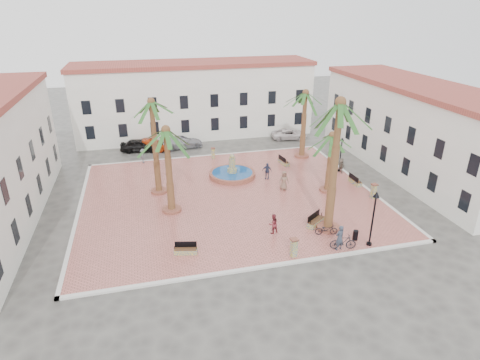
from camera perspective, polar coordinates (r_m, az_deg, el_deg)
The scene contains 36 objects.
ground at distance 36.57m, azimuth -1.52°, elevation -2.45°, with size 120.00×120.00×0.00m, color #56544F.
plaza at distance 36.53m, azimuth -1.52°, elevation -2.34°, with size 26.00×22.00×0.15m, color #C66A60.
kerb_n at distance 46.48m, azimuth -4.52°, elevation 3.46°, with size 26.30×0.30×0.16m, color silver.
kerb_s at distance 27.40m, azimuth 3.67°, elevation -12.19°, with size 26.30×0.30×0.16m, color silver.
kerb_e at distance 41.08m, azimuth 16.46°, elevation -0.30°, with size 0.30×22.30×0.16m, color silver.
kerb_w at distance 36.33m, azimuth -22.01°, elevation -4.37°, with size 0.30×22.30×0.16m, color silver.
building_north at distance 53.73m, azimuth -6.38°, elevation 11.38°, with size 30.40×7.40×9.50m.
building_east at distance 45.01m, azimuth 23.65°, elevation 6.78°, with size 7.40×26.40×9.00m.
fountain at distance 40.44m, azimuth -1.11°, elevation 0.96°, with size 4.65×4.65×2.40m.
palm_nw at distance 35.42m, azimuth -12.42°, elevation 9.48°, with size 4.87×4.87×8.79m.
palm_sw at distance 31.98m, azimuth -10.40°, elevation 5.61°, with size 5.23×5.23×7.45m.
palm_s at distance 28.69m, azimuth 13.91°, elevation 8.73°, with size 5.71×5.71×10.30m.
palm_e at distance 36.58m, azimuth 12.91°, elevation 5.19°, with size 4.69×4.69×5.77m.
palm_ne at distance 44.62m, azimuth 9.26°, elevation 11.12°, with size 5.24×5.24×7.68m.
bench_s at distance 28.60m, azimuth -7.73°, elevation -9.91°, with size 1.69×0.84×0.85m.
bench_se at distance 32.28m, azimuth 10.69°, elevation -5.84°, with size 1.82×1.53×0.97m.
bench_e at distance 40.33m, azimuth 16.03°, elevation -0.18°, with size 0.61×1.76×0.92m.
bench_ne at distance 43.83m, azimuth 6.23°, elevation 2.57°, with size 0.78×1.78×0.91m.
lamppost_s at distance 29.45m, azimuth 18.55°, elevation -3.99°, with size 0.46×0.46×4.27m.
lamppost_e at distance 42.24m, azimuth 14.21°, elevation 4.36°, with size 0.40×0.40×3.67m.
bollard_se at distance 28.06m, azimuth 7.67°, elevation -9.46°, with size 0.55×0.55×1.39m.
bollard_n at distance 45.21m, azimuth -3.84°, elevation 3.87°, with size 0.48×0.48×1.26m.
bollard_e at distance 37.67m, azimuth 18.49°, elevation -1.47°, with size 0.55×0.55×1.39m.
litter_bin at distance 30.98m, azimuth 16.09°, elevation -7.55°, with size 0.38×0.38×0.75m, color black.
cyclist_a at distance 29.23m, azimuth 13.98°, elevation -7.97°, with size 0.70×0.46×1.93m, color #333A49.
bicycle_a at distance 31.05m, azimuth 12.19°, elevation -6.87°, with size 0.60×1.71×0.90m, color black.
cyclist_b at distance 30.50m, azimuth 4.74°, elevation -6.21°, with size 0.77×0.60×1.59m, color maroon.
bicycle_b at distance 29.57m, azimuth 14.44°, elevation -8.54°, with size 0.53×1.86×1.12m, color black.
pedestrian_fountain_a at distance 37.52m, azimuth 6.27°, elevation -0.07°, with size 0.90×0.59×1.85m, color #7C5E4C.
pedestrian_fountain_b at distance 39.78m, azimuth 3.87°, elevation 1.30°, with size 0.98×0.41×1.67m, color #2E3653.
pedestrian_north at distance 45.08m, azimuth -13.61°, elevation 3.36°, with size 1.02×0.59×1.59m, color #57575C.
pedestrian_east at distance 42.56m, azimuth 14.18°, elevation 2.05°, with size 1.45×0.46×1.56m, color #6B6356.
car_black at distance 49.22m, azimuth -14.10°, elevation 4.81°, with size 1.79×4.45×1.52m, color black.
car_red at distance 49.19m, azimuth -12.45°, elevation 4.88°, with size 1.48×4.24×1.40m, color maroon.
car_silver at distance 49.45m, azimuth -8.31°, elevation 5.34°, with size 2.06×5.08×1.47m, color #A0A1A9.
car_white at distance 52.81m, azimuth 7.05°, elevation 6.49°, with size 2.11×4.58×1.27m, color white.
Camera 1 is at (-7.07, -32.05, 16.13)m, focal length 30.00 mm.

